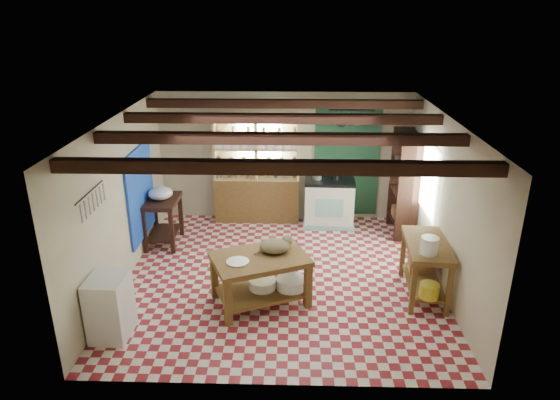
{
  "coord_description": "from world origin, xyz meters",
  "views": [
    {
      "loc": [
        0.19,
        -7.14,
        4.14
      ],
      "look_at": [
        -0.03,
        0.3,
        1.23
      ],
      "focal_mm": 32.0,
      "sensor_mm": 36.0,
      "label": 1
    }
  ],
  "objects_px": {
    "work_table": "(260,280)",
    "prep_table": "(163,221)",
    "white_cabinet": "(110,307)",
    "cat": "(275,246)",
    "right_counter": "(425,269)",
    "stove": "(329,202)"
  },
  "relations": [
    {
      "from": "prep_table",
      "to": "work_table",
      "type": "bearing_deg",
      "value": -45.34
    },
    {
      "from": "work_table",
      "to": "cat",
      "type": "xyz_separation_m",
      "value": [
        0.21,
        0.14,
        0.48
      ]
    },
    {
      "from": "work_table",
      "to": "prep_table",
      "type": "height_order",
      "value": "prep_table"
    },
    {
      "from": "cat",
      "to": "right_counter",
      "type": "bearing_deg",
      "value": -29.19
    },
    {
      "from": "white_cabinet",
      "to": "cat",
      "type": "xyz_separation_m",
      "value": [
        2.14,
        0.99,
        0.43
      ]
    },
    {
      "from": "white_cabinet",
      "to": "stove",
      "type": "bearing_deg",
      "value": 52.15
    },
    {
      "from": "prep_table",
      "to": "right_counter",
      "type": "distance_m",
      "value": 4.67
    },
    {
      "from": "white_cabinet",
      "to": "right_counter",
      "type": "xyz_separation_m",
      "value": [
        4.4,
        1.14,
        0.0
      ]
    },
    {
      "from": "white_cabinet",
      "to": "work_table",
      "type": "bearing_deg",
      "value": 25.61
    },
    {
      "from": "stove",
      "to": "right_counter",
      "type": "bearing_deg",
      "value": -61.68
    },
    {
      "from": "stove",
      "to": "cat",
      "type": "height_order",
      "value": "cat"
    },
    {
      "from": "work_table",
      "to": "prep_table",
      "type": "bearing_deg",
      "value": 112.12
    },
    {
      "from": "white_cabinet",
      "to": "right_counter",
      "type": "bearing_deg",
      "value": 16.41
    },
    {
      "from": "work_table",
      "to": "prep_table",
      "type": "relative_size",
      "value": 1.51
    },
    {
      "from": "stove",
      "to": "cat",
      "type": "bearing_deg",
      "value": -107.25
    },
    {
      "from": "work_table",
      "to": "white_cabinet",
      "type": "relative_size",
      "value": 1.55
    },
    {
      "from": "right_counter",
      "to": "cat",
      "type": "height_order",
      "value": "cat"
    },
    {
      "from": "stove",
      "to": "work_table",
      "type": "bearing_deg",
      "value": -110.01
    },
    {
      "from": "white_cabinet",
      "to": "right_counter",
      "type": "relative_size",
      "value": 0.71
    },
    {
      "from": "work_table",
      "to": "prep_table",
      "type": "distance_m",
      "value": 2.71
    },
    {
      "from": "prep_table",
      "to": "stove",
      "type": "bearing_deg",
      "value": 17.32
    },
    {
      "from": "work_table",
      "to": "cat",
      "type": "bearing_deg",
      "value": 11.31
    }
  ]
}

